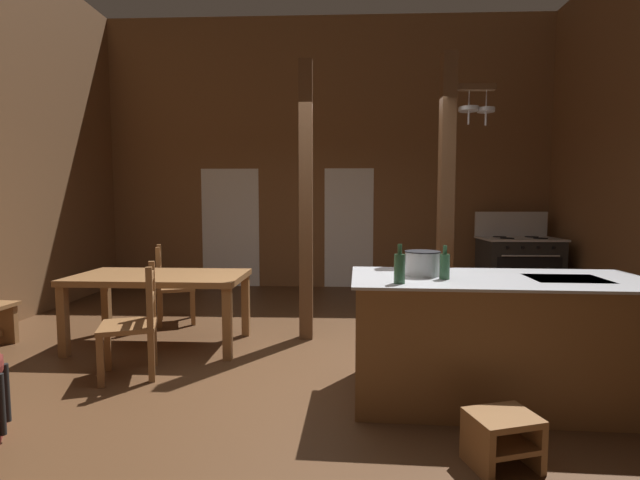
{
  "coord_description": "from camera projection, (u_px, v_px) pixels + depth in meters",
  "views": [
    {
      "loc": [
        0.2,
        -3.81,
        1.47
      ],
      "look_at": [
        0.01,
        0.84,
        1.08
      ],
      "focal_mm": 25.42,
      "sensor_mm": 36.0,
      "label": 1
    }
  ],
  "objects": [
    {
      "name": "stove_range",
      "position": [
        518.0,
        267.0,
        6.95
      ],
      "size": [
        1.15,
        0.83,
        1.32
      ],
      "color": "#262626",
      "rests_on": "ground_plane"
    },
    {
      "name": "ladderback_chair_near_window",
      "position": [
        135.0,
        323.0,
        3.82
      ],
      "size": [
        0.56,
        0.56,
        0.95
      ],
      "color": "brown",
      "rests_on": "ground_plane"
    },
    {
      "name": "kitchen_island",
      "position": [
        498.0,
        339.0,
        3.36
      ],
      "size": [
        2.2,
        1.05,
        0.92
      ],
      "color": "brown",
      "rests_on": "ground_plane"
    },
    {
      "name": "glazed_panel_back_right",
      "position": [
        349.0,
        228.0,
        7.81
      ],
      "size": [
        0.84,
        0.01,
        2.05
      ],
      "primitive_type": "cube",
      "color": "white",
      "rests_on": "ground_plane"
    },
    {
      "name": "bottle_tall_on_counter",
      "position": [
        445.0,
        266.0,
        3.24
      ],
      "size": [
        0.07,
        0.07,
        0.24
      ],
      "color": "#2D5638",
      "rests_on": "kitchen_island"
    },
    {
      "name": "ladderback_chair_by_post",
      "position": [
        171.0,
        286.0,
        5.51
      ],
      "size": [
        0.56,
        0.56,
        0.95
      ],
      "color": "brown",
      "rests_on": "ground_plane"
    },
    {
      "name": "glazed_door_back_left",
      "position": [
        230.0,
        228.0,
        7.9
      ],
      "size": [
        1.0,
        0.01,
        2.05
      ],
      "primitive_type": "cube",
      "color": "white",
      "rests_on": "ground_plane"
    },
    {
      "name": "dining_table",
      "position": [
        160.0,
        283.0,
        4.61
      ],
      "size": [
        1.71,
        0.92,
        0.74
      ],
      "color": "brown",
      "rests_on": "ground_plane"
    },
    {
      "name": "step_stool",
      "position": [
        503.0,
        436.0,
        2.51
      ],
      "size": [
        0.42,
        0.37,
        0.3
      ],
      "color": "brown",
      "rests_on": "ground_plane"
    },
    {
      "name": "wall_back",
      "position": [
        327.0,
        154.0,
        7.8
      ],
      "size": [
        8.31,
        0.14,
        4.59
      ],
      "primitive_type": "cube",
      "color": "brown",
      "rests_on": "ground_plane"
    },
    {
      "name": "support_post_with_pot_rack",
      "position": [
        448.0,
        194.0,
        4.55
      ],
      "size": [
        0.54,
        0.21,
        2.94
      ],
      "color": "brown",
      "rests_on": "ground_plane"
    },
    {
      "name": "mixing_bowl_on_counter",
      "position": [
        434.0,
        266.0,
        3.62
      ],
      "size": [
        0.22,
        0.22,
        0.08
      ],
      "color": "slate",
      "rests_on": "kitchen_island"
    },
    {
      "name": "support_post_center",
      "position": [
        306.0,
        202.0,
        4.8
      ],
      "size": [
        0.14,
        0.14,
        2.94
      ],
      "color": "brown",
      "rests_on": "ground_plane"
    },
    {
      "name": "stockpot_on_counter",
      "position": [
        422.0,
        263.0,
        3.4
      ],
      "size": [
        0.34,
        0.27,
        0.18
      ],
      "color": "#B7BABF",
      "rests_on": "kitchen_island"
    },
    {
      "name": "bottle_short_on_counter",
      "position": [
        400.0,
        268.0,
        3.07
      ],
      "size": [
        0.08,
        0.08,
        0.27
      ],
      "color": "#2D5638",
      "rests_on": "kitchen_island"
    },
    {
      "name": "ground_plane",
      "position": [
        315.0,
        378.0,
        3.93
      ],
      "size": [
        8.31,
        8.82,
        0.1
      ],
      "primitive_type": "cube",
      "color": "#4C301C"
    }
  ]
}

